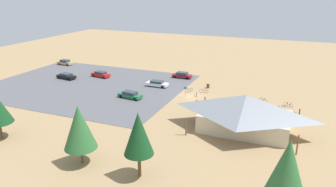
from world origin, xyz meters
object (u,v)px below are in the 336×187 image
car_black_by_curb (66,76)px  pine_east (138,134)px  bicycle_black_by_bin (288,105)px  bicycle_teal_yard_right (190,90)px  car_white_mid_lot (157,84)px  car_tan_aisle_side (65,62)px  car_green_far_end (130,95)px  car_red_near_entry (101,74)px  lot_sign (185,90)px  bicycle_blue_yard_front (263,100)px  bike_pavilion (245,111)px  pine_far_east (287,169)px  pine_mideast (79,127)px  bicycle_red_front_row (204,91)px  visitor_at_bikes (197,104)px  bicycle_orange_trailside (292,114)px  trash_bin (208,86)px  car_maroon_second_row (182,75)px  bicycle_green_yard_left (281,108)px  bicycle_purple_mid_cluster (196,94)px

car_black_by_curb → pine_east: bearing=139.2°
bicycle_black_by_bin → bicycle_teal_yard_right: bearing=-4.0°
car_white_mid_lot → car_tan_aisle_side: bearing=-15.5°
car_green_far_end → car_red_near_entry: car_red_near_entry is taller
lot_sign → car_white_mid_lot: lot_sign is taller
bicycle_teal_yard_right → bicycle_blue_yard_front: size_ratio=1.07×
bike_pavilion → pine_far_east: 19.92m
lot_sign → pine_mideast: (3.58, 27.80, 3.34)m
pine_east → bicycle_red_front_row: pine_east is taller
bicycle_teal_yard_right → bicycle_black_by_bin: 19.16m
visitor_at_bikes → bicycle_orange_trailside: bearing=-169.9°
bicycle_orange_trailside → trash_bin: bearing=-29.5°
car_maroon_second_row → car_red_near_entry: 19.37m
bicycle_green_yard_left → car_red_near_entry: (41.16, -5.90, 0.39)m
pine_east → bicycle_teal_yard_right: bearing=-81.9°
car_green_far_end → car_red_near_entry: (13.78, -10.72, 0.02)m
bike_pavilion → bicycle_teal_yard_right: 19.81m
pine_east → car_white_mid_lot: size_ratio=1.62×
trash_bin → car_white_mid_lot: 10.92m
bicycle_purple_mid_cluster → bicycle_orange_trailside: (-17.78, 3.62, -0.01)m
bicycle_black_by_bin → car_white_mid_lot: (26.81, -2.10, 0.33)m
bicycle_red_front_row → car_red_near_entry: size_ratio=0.37×
bicycle_black_by_bin → car_tan_aisle_side: (58.46, -10.89, 0.38)m
pine_mideast → car_tan_aisle_side: size_ratio=1.67×
bicycle_orange_trailside → car_tan_aisle_side: bearing=-14.4°
bicycle_red_front_row → visitor_at_bikes: 9.15m
bicycle_green_yard_left → visitor_at_bikes: visitor_at_bikes is taller
visitor_at_bikes → pine_far_east: bearing=122.5°
bicycle_black_by_bin → car_maroon_second_row: bearing=-23.6°
car_red_near_entry → car_white_mid_lot: bearing=173.1°
bicycle_green_yard_left → visitor_at_bikes: (13.79, 5.23, 0.55)m
bicycle_teal_yard_right → bicycle_purple_mid_cluster: bearing=135.4°
bicycle_purple_mid_cluster → trash_bin: bearing=-96.2°
pine_mideast → car_black_by_curb: bearing=-48.2°
pine_east → car_maroon_second_row: bearing=-76.9°
bike_pavilion → bicycle_orange_trailside: (-6.50, -8.70, -2.78)m
bike_pavilion → visitor_at_bikes: (9.21, -5.89, -2.23)m
visitor_at_bikes → car_white_mid_lot: bearing=-38.0°
bicycle_blue_yard_front → pine_mideast: bearing=59.5°
bicycle_purple_mid_cluster → car_maroon_second_row: car_maroon_second_row is taller
pine_east → visitor_at_bikes: pine_east is taller
bike_pavilion → bicycle_black_by_bin: bearing=-113.8°
bicycle_green_yard_left → car_green_far_end: (27.39, 4.81, 0.37)m
lot_sign → bicycle_blue_yard_front: 14.77m
bicycle_red_front_row → car_black_by_curb: car_black_by_curb is taller
bicycle_black_by_bin → bicycle_red_front_row: bearing=-6.6°
car_tan_aisle_side → bicycle_teal_yard_right: bearing=166.3°
bike_pavilion → car_red_near_entry: bearing=-25.0°
bicycle_black_by_bin → bike_pavilion: bearing=66.2°
pine_mideast → car_red_near_entry: pine_mideast is taller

